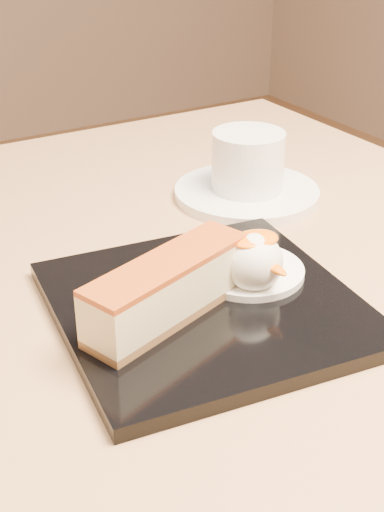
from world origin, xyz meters
TOP-DOWN VIEW (x-y plane):
  - table at (0.00, 0.00)m, footprint 0.80×0.80m
  - dessert_plate at (0.02, -0.06)m, footprint 0.25×0.25m
  - cheesecake at (-0.02, -0.06)m, footprint 0.15×0.08m
  - cream_smear at (0.07, -0.04)m, footprint 0.09×0.09m
  - ice_cream_scoop at (0.06, -0.06)m, footprint 0.05×0.05m
  - mango_sauce at (0.06, -0.06)m, footprint 0.04×0.03m
  - mint_sprig at (0.04, -0.02)m, footprint 0.04×0.03m
  - saucer at (0.17, 0.11)m, footprint 0.15×0.15m
  - coffee_cup at (0.17, 0.11)m, footprint 0.10×0.07m

SIDE VIEW (x-z plane):
  - table at x=0.00m, z-range 0.20..0.92m
  - saucer at x=0.17m, z-range 0.72..0.73m
  - dessert_plate at x=0.02m, z-range 0.72..0.73m
  - cream_smear at x=0.07m, z-range 0.73..0.74m
  - mint_sprig at x=0.04m, z-range 0.74..0.74m
  - cheesecake at x=-0.02m, z-range 0.73..0.78m
  - ice_cream_scoop at x=0.06m, z-range 0.73..0.78m
  - coffee_cup at x=0.17m, z-range 0.73..0.79m
  - mango_sauce at x=0.06m, z-range 0.77..0.78m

